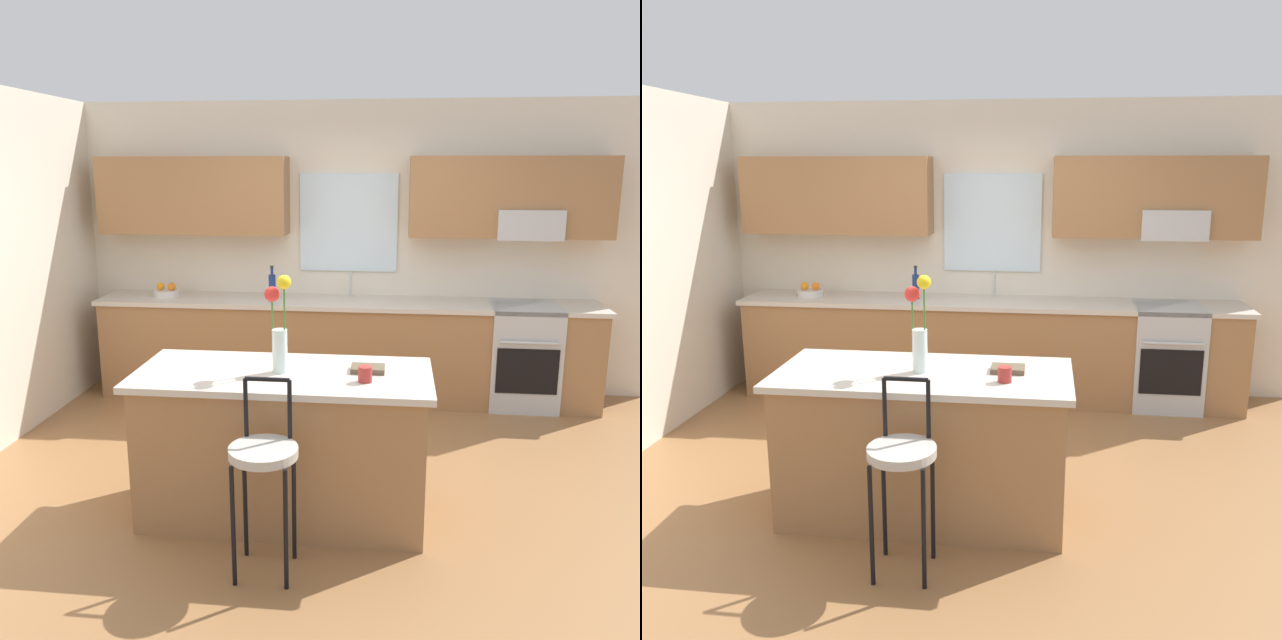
% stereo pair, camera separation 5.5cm
% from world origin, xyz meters
% --- Properties ---
extents(ground_plane, '(14.00, 14.00, 0.00)m').
position_xyz_m(ground_plane, '(0.00, 0.00, 0.00)').
color(ground_plane, olive).
extents(back_wall_assembly, '(5.60, 0.50, 2.70)m').
position_xyz_m(back_wall_assembly, '(0.03, 1.98, 1.51)').
color(back_wall_assembly, beige).
rests_on(back_wall_assembly, ground).
extents(counter_run, '(4.56, 0.64, 0.92)m').
position_xyz_m(counter_run, '(0.00, 1.70, 0.47)').
color(counter_run, '#996B42').
rests_on(counter_run, ground).
extents(sink_faucet, '(0.02, 0.13, 0.23)m').
position_xyz_m(sink_faucet, '(0.04, 1.84, 1.06)').
color(sink_faucet, '#B7BABC').
rests_on(sink_faucet, counter_run).
extents(oven_range, '(0.60, 0.64, 0.92)m').
position_xyz_m(oven_range, '(1.59, 1.68, 0.46)').
color(oven_range, '#B7BABC').
rests_on(oven_range, ground).
extents(kitchen_island, '(1.76, 0.80, 0.92)m').
position_xyz_m(kitchen_island, '(-0.21, -0.48, 0.46)').
color(kitchen_island, '#996B42').
rests_on(kitchen_island, ground).
extents(bar_stool_near, '(0.36, 0.36, 1.04)m').
position_xyz_m(bar_stool_near, '(-0.21, -1.09, 0.64)').
color(bar_stool_near, black).
rests_on(bar_stool_near, ground).
extents(flower_vase, '(0.16, 0.10, 0.58)m').
position_xyz_m(flower_vase, '(-0.22, -0.49, 1.19)').
color(flower_vase, silver).
rests_on(flower_vase, kitchen_island).
extents(mug_ceramic, '(0.08, 0.08, 0.09)m').
position_xyz_m(mug_ceramic, '(0.29, -0.61, 0.97)').
color(mug_ceramic, '#A52D28').
rests_on(mug_ceramic, kitchen_island).
extents(cookbook, '(0.20, 0.15, 0.03)m').
position_xyz_m(cookbook, '(0.29, -0.42, 0.94)').
color(cookbook, brown).
rests_on(cookbook, kitchen_island).
extents(fruit_bowl_oranges, '(0.24, 0.24, 0.13)m').
position_xyz_m(fruit_bowl_oranges, '(-1.69, 1.70, 0.96)').
color(fruit_bowl_oranges, silver).
rests_on(fruit_bowl_oranges, counter_run).
extents(bottle_olive_oil, '(0.06, 0.06, 0.31)m').
position_xyz_m(bottle_olive_oil, '(-0.68, 1.70, 1.04)').
color(bottle_olive_oil, navy).
rests_on(bottle_olive_oil, counter_run).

